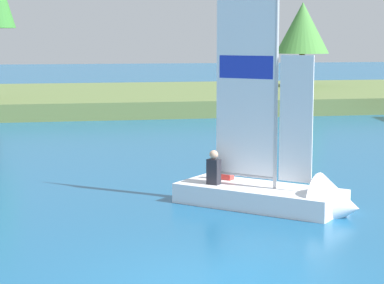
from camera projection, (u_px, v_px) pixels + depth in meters
name	position (u px, v px, depth m)	size (l,w,h in m)	color
shore_bank	(91.00, 98.00, 41.62)	(80.00, 15.63, 0.82)	#5B703D
shoreline_tree_centre	(303.00, 28.00, 45.08)	(3.25, 3.25, 5.13)	brown
sailboat	(287.00, 192.00, 16.36)	(4.05, 3.92, 5.77)	white
channel_buoy	(268.00, 154.00, 23.18)	(0.36, 0.36, 0.36)	red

